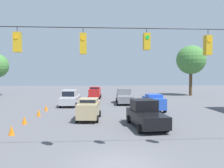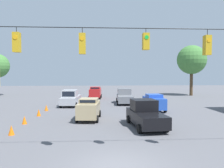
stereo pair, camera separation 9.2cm
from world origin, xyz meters
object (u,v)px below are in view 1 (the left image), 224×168
sedan_tan_withflow_mid (89,109)px  traffic_cone_nearest (11,130)px  traffic_cone_third (39,113)px  overhead_signal_span (115,66)px  tree_horizon_right (191,60)px  traffic_cone_second (24,120)px  traffic_cone_fourth (46,108)px  pickup_truck_black_crossing_near (146,114)px  sedan_blue_oncoming_far (154,102)px  pickup_truck_silver_withflow_far (70,98)px  sedan_red_withflow_deep (95,92)px  pickup_truck_grey_oncoming_deep (124,97)px

sedan_tan_withflow_mid → traffic_cone_nearest: bearing=43.8°
traffic_cone_nearest → traffic_cone_third: bearing=-90.0°
overhead_signal_span → tree_horizon_right: bearing=-119.4°
traffic_cone_second → traffic_cone_third: 3.46m
overhead_signal_span → sedan_tan_withflow_mid: 9.79m
traffic_cone_fourth → traffic_cone_second: bearing=88.0°
pickup_truck_black_crossing_near → sedan_blue_oncoming_far: 7.85m
pickup_truck_silver_withflow_far → traffic_cone_third: 7.45m
overhead_signal_span → sedan_tan_withflow_mid: bearing=-79.2°
traffic_cone_third → sedan_tan_withflow_mid: bearing=159.2°
traffic_cone_third → traffic_cone_fourth: same height
pickup_truck_black_crossing_near → tree_horizon_right: 28.95m
traffic_cone_second → sedan_red_withflow_deep: bearing=-106.4°
pickup_truck_grey_oncoming_deep → pickup_truck_black_crossing_near: size_ratio=1.01×
overhead_signal_span → traffic_cone_third: 13.50m
pickup_truck_grey_oncoming_deep → sedan_tan_withflow_mid: (4.52, 10.71, 0.04)m
pickup_truck_black_crossing_near → traffic_cone_fourth: 12.63m
sedan_tan_withflow_mid → tree_horizon_right: tree_horizon_right is taller
pickup_truck_silver_withflow_far → tree_horizon_right: 25.69m
traffic_cone_third → traffic_cone_fourth: size_ratio=1.00×
overhead_signal_span → sedan_red_withflow_deep: 26.71m
pickup_truck_silver_withflow_far → traffic_cone_third: (2.23, 7.08, -0.63)m
pickup_truck_grey_oncoming_deep → traffic_cone_nearest: (9.58, 15.56, -0.63)m
pickup_truck_black_crossing_near → traffic_cone_second: size_ratio=7.68×
sedan_tan_withflow_mid → traffic_cone_second: sedan_tan_withflow_mid is taller
pickup_truck_grey_oncoming_deep → sedan_tan_withflow_mid: bearing=67.1°
pickup_truck_grey_oncoming_deep → pickup_truck_black_crossing_near: bearing=90.3°
pickup_truck_silver_withflow_far → traffic_cone_fourth: (2.24, 3.94, -0.63)m
sedan_blue_oncoming_far → sedan_red_withflow_deep: 14.79m
traffic_cone_nearest → traffic_cone_second: (0.24, -3.33, 0.00)m
traffic_cone_fourth → tree_horizon_right: bearing=-145.6°
tree_horizon_right → sedan_tan_withflow_mid: bearing=48.7°
traffic_cone_second → traffic_cone_fourth: bearing=-92.0°
traffic_cone_third → traffic_cone_nearest: bearing=90.0°
sedan_red_withflow_deep → traffic_cone_fourth: sedan_red_withflow_deep is taller
sedan_blue_oncoming_far → traffic_cone_nearest: bearing=37.1°
pickup_truck_silver_withflow_far → traffic_cone_third: bearing=72.5°
pickup_truck_silver_withflow_far → tree_horizon_right: size_ratio=0.55×
overhead_signal_span → traffic_cone_nearest: overhead_signal_span is taller
traffic_cone_nearest → pickup_truck_silver_withflow_far: bearing=-99.1°
sedan_red_withflow_deep → traffic_cone_second: bearing=73.6°
pickup_truck_grey_oncoming_deep → traffic_cone_second: 15.70m
sedan_red_withflow_deep → traffic_cone_third: size_ratio=5.85×
sedan_tan_withflow_mid → traffic_cone_second: (5.30, 1.52, -0.67)m
pickup_truck_black_crossing_near → pickup_truck_silver_withflow_far: 14.15m
pickup_truck_silver_withflow_far → traffic_cone_fourth: bearing=60.4°
traffic_cone_nearest → traffic_cone_fourth: same height
pickup_truck_black_crossing_near → tree_horizon_right: tree_horizon_right is taller
sedan_red_withflow_deep → traffic_cone_third: bearing=71.1°
pickup_truck_black_crossing_near → traffic_cone_second: (9.89, -1.51, -0.63)m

